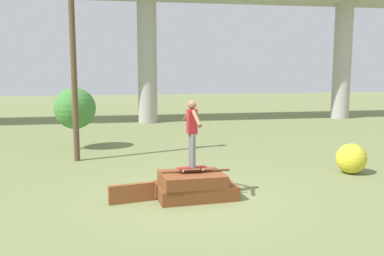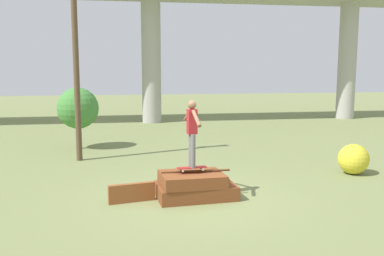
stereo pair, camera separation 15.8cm
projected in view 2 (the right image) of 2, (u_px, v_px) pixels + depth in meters
ground_plane at (196, 197)px, 10.58m from camera, size 80.00×80.00×0.00m
scrap_pile at (194, 186)px, 10.51m from camera, size 1.99×1.35×0.69m
scrap_plank_loose at (132, 193)px, 10.19m from camera, size 1.12×0.35×0.45m
skateboard at (192, 168)px, 10.41m from camera, size 0.75×0.29×0.09m
skater at (192, 129)px, 10.27m from camera, size 0.24×1.26×1.63m
highway_overpass at (151, 6)px, 24.00m from camera, size 44.00×3.71×7.68m
utility_pole at (76, 51)px, 14.26m from camera, size 1.30×0.20×7.20m
tree_behind_left at (78, 108)px, 16.68m from camera, size 1.61×1.61×2.41m
bush_yellow_flowering at (354, 159)px, 12.83m from camera, size 0.91×0.91×0.91m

